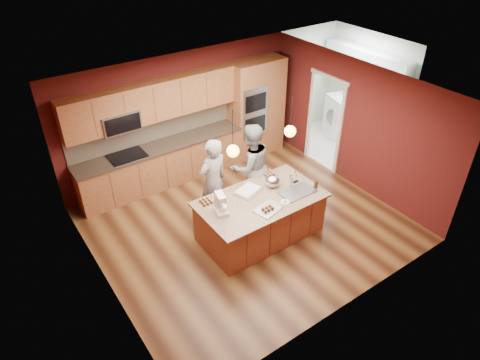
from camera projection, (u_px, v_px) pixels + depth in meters
floor at (246, 223)px, 8.33m from camera, size 5.50×5.50×0.00m
ceiling at (247, 93)px, 6.82m from camera, size 5.50×5.50×0.00m
wall_back at (180, 115)px, 9.28m from camera, size 5.50×0.00×5.50m
wall_front at (353, 243)px, 5.87m from camera, size 5.50×0.00×5.50m
wall_left at (94, 221)px, 6.27m from camera, size 0.00×5.00×5.00m
wall_right at (354, 125)px, 8.88m from camera, size 0.00×5.00×5.00m
cabinet_run at (158, 143)px, 8.98m from camera, size 3.74×0.64×2.30m
oven_column at (256, 108)px, 10.06m from camera, size 1.30×0.62×2.30m
doorway_trim at (325, 124)px, 9.58m from camera, size 0.08×1.11×2.20m
laundry_room at (366, 66)px, 10.12m from camera, size 2.60×2.70×2.70m
pendant_left at (233, 151)px, 6.67m from camera, size 0.20×0.20×0.80m
pendant_right at (290, 131)px, 7.23m from camera, size 0.20×0.20×0.80m
island at (261, 216)px, 7.83m from camera, size 2.26×1.27×1.21m
person_left at (213, 182)px, 7.96m from camera, size 0.70×0.52×1.76m
person_right at (251, 167)px, 8.37m from camera, size 0.94×0.76×1.80m
stand_mixer at (221, 205)px, 7.18m from camera, size 0.25×0.31×0.38m
sheet_cake at (248, 190)px, 7.77m from camera, size 0.57×0.49×0.05m
cooling_rack at (268, 209)px, 7.33m from camera, size 0.54×0.44×0.02m
mixing_bowl at (273, 181)px, 7.87m from camera, size 0.28×0.28×0.23m
plate at (285, 202)px, 7.50m from camera, size 0.17×0.17×0.01m
tumbler at (316, 184)px, 7.85m from camera, size 0.07×0.07×0.14m
phone at (296, 182)px, 8.04m from camera, size 0.12×0.07×0.01m
cupcakes_left at (206, 201)px, 7.49m from camera, size 0.21×0.21×0.06m
cupcakes_rack at (268, 208)px, 7.29m from camera, size 0.22×0.15×0.07m
cupcakes_right at (270, 174)px, 8.20m from camera, size 0.22×0.29×0.07m
washer at (364, 129)px, 10.66m from camera, size 0.59×0.61×0.93m
dryer at (342, 116)px, 11.07m from camera, size 0.83×0.85×1.09m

